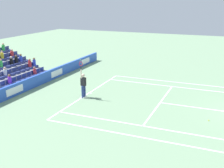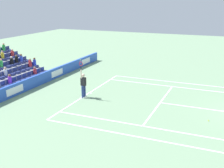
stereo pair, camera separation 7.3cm
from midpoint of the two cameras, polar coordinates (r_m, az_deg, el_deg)
line_baseline at (r=22.00m, az=-4.43°, el=-1.76°), size 10.97×0.10×0.01m
line_service at (r=20.20m, az=9.60°, el=-3.64°), size 8.23×0.10×0.01m
line_centre_service at (r=19.80m, az=18.66°, el=-4.75°), size 0.10×6.40×0.01m
line_singles_sideline_left at (r=16.40m, az=7.74°, el=-8.47°), size 0.10×11.89×0.01m
line_singles_sideline_right at (r=23.96m, az=12.97°, el=-0.60°), size 0.10×11.89×0.01m
line_doubles_sideline_left at (r=15.21m, az=6.35°, el=-10.52°), size 0.10×11.89×0.01m
line_doubles_sideline_right at (r=25.26m, az=13.53°, el=0.24°), size 0.10×11.89×0.01m
line_centre_mark at (r=21.95m, az=-4.20°, el=-1.80°), size 0.10×0.20×0.01m
sponsor_barrier at (r=24.33m, az=-14.46°, el=0.67°), size 22.20×0.22×0.92m
tennis_player at (r=20.75m, az=-5.58°, el=-0.07°), size 0.52×0.39×2.85m
stadium_stand at (r=26.51m, az=-20.70°, el=2.24°), size 5.58×4.75×3.04m
loose_tennis_ball at (r=17.96m, az=18.63°, el=-6.85°), size 0.07×0.07×0.07m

